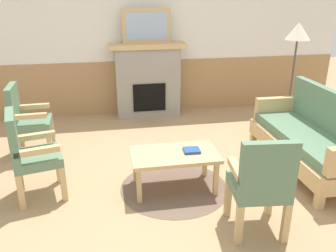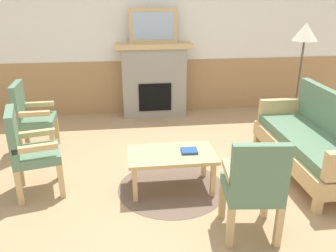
# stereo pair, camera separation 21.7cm
# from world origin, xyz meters

# --- Properties ---
(ground_plane) EXTENTS (14.00, 14.00, 0.00)m
(ground_plane) POSITION_xyz_m (0.00, 0.00, 0.00)
(ground_plane) COLOR tan
(wall_back) EXTENTS (7.20, 0.14, 2.70)m
(wall_back) POSITION_xyz_m (0.00, 2.60, 1.31)
(wall_back) COLOR white
(wall_back) RESTS_ON ground_plane
(fireplace) EXTENTS (1.30, 0.44, 1.28)m
(fireplace) POSITION_xyz_m (0.00, 2.35, 0.65)
(fireplace) COLOR gray
(fireplace) RESTS_ON ground_plane
(framed_picture) EXTENTS (0.80, 0.04, 0.56)m
(framed_picture) POSITION_xyz_m (0.00, 2.35, 1.56)
(framed_picture) COLOR tan
(framed_picture) RESTS_ON fireplace
(couch) EXTENTS (0.70, 1.80, 0.98)m
(couch) POSITION_xyz_m (1.72, -0.01, 0.40)
(couch) COLOR tan
(couch) RESTS_ON ground_plane
(coffee_table) EXTENTS (0.96, 0.56, 0.44)m
(coffee_table) POSITION_xyz_m (-0.03, -0.19, 0.39)
(coffee_table) COLOR tan
(coffee_table) RESTS_ON ground_plane
(round_rug) EXTENTS (1.23, 1.23, 0.01)m
(round_rug) POSITION_xyz_m (-0.03, -0.19, 0.00)
(round_rug) COLOR brown
(round_rug) RESTS_ON ground_plane
(book_on_table) EXTENTS (0.18, 0.16, 0.03)m
(book_on_table) POSITION_xyz_m (0.17, -0.19, 0.46)
(book_on_table) COLOR navy
(book_on_table) RESTS_ON coffee_table
(armchair_near_fireplace) EXTENTS (0.50, 0.50, 0.98)m
(armchair_near_fireplace) POSITION_xyz_m (-1.80, 1.02, 0.54)
(armchair_near_fireplace) COLOR tan
(armchair_near_fireplace) RESTS_ON ground_plane
(armchair_by_window_left) EXTENTS (0.58, 0.58, 0.98)m
(armchair_by_window_left) POSITION_xyz_m (-1.55, -0.09, 0.54)
(armchair_by_window_left) COLOR tan
(armchair_by_window_left) RESTS_ON ground_plane
(armchair_front_left) EXTENTS (0.53, 0.53, 0.98)m
(armchair_front_left) POSITION_xyz_m (0.57, -1.10, 0.54)
(armchair_front_left) COLOR tan
(armchair_front_left) RESTS_ON ground_plane
(floor_lamp_by_couch) EXTENTS (0.36, 0.36, 1.68)m
(floor_lamp_by_couch) POSITION_xyz_m (2.10, 1.23, 1.45)
(floor_lamp_by_couch) COLOR #332D28
(floor_lamp_by_couch) RESTS_ON ground_plane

